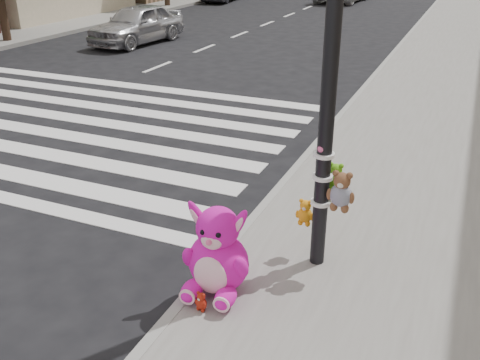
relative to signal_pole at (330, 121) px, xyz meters
The scene contains 8 objects.
ground 3.67m from the signal_pole, 145.54° to the right, with size 120.00×120.00×0.00m, color black.
sidewalk_far 24.38m from the signal_pole, 131.56° to the left, with size 6.00×80.00×0.14m, color slate.
curb_edge 8.45m from the signal_pole, 97.51° to the left, with size 0.12×80.00×0.15m, color gray.
crosswalk 8.10m from the signal_pole, 154.53° to the left, with size 11.00×6.00×0.01m, color silver, non-canonical shape.
signal_pole is the anchor object (origin of this frame).
pink_bunny 1.77m from the signal_pole, 131.54° to the right, with size 0.71×0.76×1.00m.
red_teddy 2.20m from the signal_pole, 122.46° to the right, with size 0.14×0.10×0.21m, color #A51F10, non-canonical shape.
car_silver_far 14.78m from the signal_pole, 131.09° to the left, with size 1.58×3.92×1.34m, color #ACADB1.
Camera 1 is at (3.83, -3.25, 3.51)m, focal length 40.00 mm.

